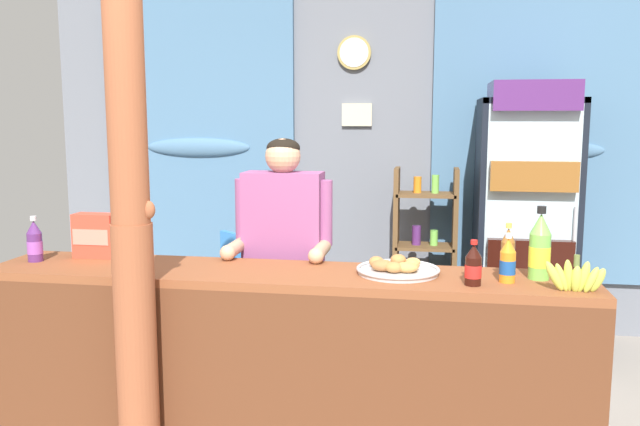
% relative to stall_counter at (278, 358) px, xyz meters
% --- Properties ---
extents(ground_plane, '(7.07, 7.07, 0.00)m').
position_rel_stall_counter_xyz_m(ground_plane, '(0.14, 0.81, -0.59)').
color(ground_plane, gray).
extents(back_wall_curtained, '(5.25, 0.22, 2.72)m').
position_rel_stall_counter_xyz_m(back_wall_curtained, '(0.15, 2.49, 0.80)').
color(back_wall_curtained, slate).
rests_on(back_wall_curtained, ground).
extents(stall_counter, '(2.87, 0.50, 0.98)m').
position_rel_stall_counter_xyz_m(stall_counter, '(0.00, 0.00, 0.00)').
color(stall_counter, brown).
rests_on(stall_counter, ground).
extents(timber_post, '(0.20, 0.18, 2.50)m').
position_rel_stall_counter_xyz_m(timber_post, '(-0.59, -0.23, 0.61)').
color(timber_post, '#995133').
rests_on(timber_post, ground).
extents(drink_fridge, '(0.68, 0.74, 1.95)m').
position_rel_stall_counter_xyz_m(drink_fridge, '(1.36, 1.98, 0.48)').
color(drink_fridge, black).
rests_on(drink_fridge, ground).
extents(bottle_shelf_rack, '(0.48, 0.28, 1.33)m').
position_rel_stall_counter_xyz_m(bottle_shelf_rack, '(0.65, 2.11, 0.10)').
color(bottle_shelf_rack, brown).
rests_on(bottle_shelf_rack, ground).
extents(plastic_lawn_chair, '(0.62, 0.62, 0.86)m').
position_rel_stall_counter_xyz_m(plastic_lawn_chair, '(-0.78, 1.60, -0.10)').
color(plastic_lawn_chair, '#3884D6').
rests_on(plastic_lawn_chair, ground).
extents(shopkeeper, '(0.54, 0.42, 1.59)m').
position_rel_stall_counter_xyz_m(shopkeeper, '(-0.10, 0.56, 0.42)').
color(shopkeeper, '#28282D').
rests_on(shopkeeper, ground).
extents(soda_bottle_lime_soda, '(0.10, 0.10, 0.33)m').
position_rel_stall_counter_xyz_m(soda_bottle_lime_soda, '(1.18, 0.16, 0.53)').
color(soda_bottle_lime_soda, '#75C64C').
rests_on(soda_bottle_lime_soda, stall_counter).
extents(soda_bottle_orange_soda, '(0.07, 0.07, 0.22)m').
position_rel_stall_counter_xyz_m(soda_bottle_orange_soda, '(1.03, 0.07, 0.48)').
color(soda_bottle_orange_soda, orange).
rests_on(soda_bottle_orange_soda, stall_counter).
extents(soda_bottle_grape_soda, '(0.08, 0.08, 0.23)m').
position_rel_stall_counter_xyz_m(soda_bottle_grape_soda, '(-1.28, 0.11, 0.49)').
color(soda_bottle_grape_soda, '#56286B').
rests_on(soda_bottle_grape_soda, stall_counter).
extents(soda_bottle_cola, '(0.07, 0.07, 0.20)m').
position_rel_stall_counter_xyz_m(soda_bottle_cola, '(0.88, -0.01, 0.47)').
color(soda_bottle_cola, black).
rests_on(soda_bottle_cola, stall_counter).
extents(soda_bottle_iced_tea, '(0.07, 0.07, 0.24)m').
position_rel_stall_counter_xyz_m(soda_bottle_iced_tea, '(1.05, 0.26, 0.49)').
color(soda_bottle_iced_tea, brown).
rests_on(soda_bottle_iced_tea, stall_counter).
extents(snack_box_crackers, '(0.22, 0.11, 0.23)m').
position_rel_stall_counter_xyz_m(snack_box_crackers, '(-1.03, 0.25, 0.50)').
color(snack_box_crackers, '#E5422D').
rests_on(snack_box_crackers, stall_counter).
extents(pastry_tray, '(0.39, 0.39, 0.07)m').
position_rel_stall_counter_xyz_m(pastry_tray, '(0.54, 0.15, 0.41)').
color(pastry_tray, '#BCBCC1').
rests_on(pastry_tray, stall_counter).
extents(banana_bunch, '(0.27, 0.06, 0.16)m').
position_rel_stall_counter_xyz_m(banana_bunch, '(1.29, -0.04, 0.45)').
color(banana_bunch, '#B7C647').
rests_on(banana_bunch, stall_counter).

